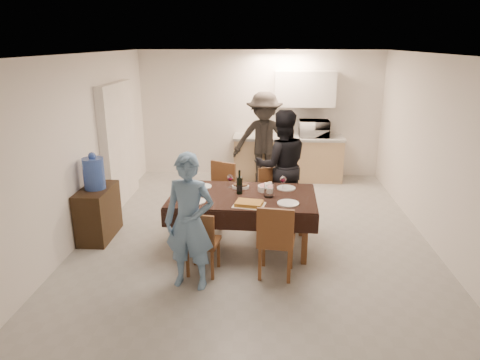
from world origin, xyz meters
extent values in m
cube|color=#9D9E99|center=(0.00, 0.00, 0.00)|extent=(5.00, 6.00, 0.02)
cube|color=white|center=(0.00, 0.00, 2.60)|extent=(5.00, 6.00, 0.02)
cube|color=white|center=(0.00, 3.00, 1.30)|extent=(5.00, 0.02, 2.60)
cube|color=white|center=(0.00, -3.00, 1.30)|extent=(5.00, 0.02, 2.60)
cube|color=white|center=(-2.50, 0.00, 1.30)|extent=(0.02, 6.00, 2.60)
cube|color=white|center=(2.50, 0.00, 1.30)|extent=(0.02, 6.00, 2.60)
cube|color=white|center=(-2.42, 1.20, 1.05)|extent=(0.15, 1.40, 2.10)
cube|color=tan|center=(0.60, 2.68, 0.43)|extent=(2.20, 0.60, 0.86)
cube|color=#A5A5A0|center=(0.60, 2.68, 0.89)|extent=(2.24, 0.64, 0.05)
cube|color=white|center=(0.90, 2.82, 1.85)|extent=(1.20, 0.34, 0.70)
cube|color=black|center=(-0.16, -0.46, 0.74)|extent=(2.00, 1.22, 0.04)
cube|color=brown|center=(-0.16, -0.46, 0.36)|extent=(0.07, 0.07, 0.72)
cube|color=brown|center=(-0.61, -1.21, 0.41)|extent=(0.43, 0.43, 0.05)
cube|color=brown|center=(-0.61, -1.39, 0.64)|extent=(0.38, 0.09, 0.41)
cube|color=brown|center=(0.29, -1.21, 0.46)|extent=(0.48, 0.48, 0.05)
cube|color=brown|center=(0.29, -1.41, 0.72)|extent=(0.43, 0.10, 0.46)
cube|color=brown|center=(-0.61, 0.29, 0.47)|extent=(0.59, 0.59, 0.05)
cube|color=brown|center=(-0.61, 0.09, 0.73)|extent=(0.41, 0.23, 0.47)
cube|color=brown|center=(0.29, 0.29, 0.43)|extent=(0.53, 0.53, 0.05)
cube|color=brown|center=(0.29, 0.10, 0.68)|extent=(0.39, 0.19, 0.43)
cube|color=#302110|center=(-2.28, -0.30, 0.38)|extent=(0.41, 0.82, 0.76)
cylinder|color=#3B5FBD|center=(-2.28, -0.30, 0.98)|extent=(0.30, 0.30, 0.45)
cylinder|color=white|center=(0.19, -0.51, 0.86)|extent=(0.13, 0.13, 0.19)
cube|color=#B58C35|center=(-0.06, -0.84, 0.79)|extent=(0.44, 0.36, 0.05)
cylinder|color=white|center=(0.14, -0.28, 0.80)|extent=(0.20, 0.20, 0.08)
cylinder|color=white|center=(-0.21, -0.18, 0.78)|extent=(0.22, 0.22, 0.04)
cylinder|color=white|center=(-0.76, -0.76, 0.77)|extent=(0.26, 0.26, 0.02)
cylinder|color=white|center=(0.44, -0.76, 0.77)|extent=(0.28, 0.28, 0.02)
cylinder|color=white|center=(-0.76, -0.16, 0.77)|extent=(0.26, 0.26, 0.02)
cylinder|color=white|center=(0.44, -0.16, 0.77)|extent=(0.26, 0.26, 0.02)
imported|color=white|center=(1.11, 2.68, 1.08)|extent=(0.60, 0.41, 0.33)
imported|color=#5F86AE|center=(-0.71, -1.51, 0.80)|extent=(0.64, 0.48, 1.61)
imported|color=black|center=(0.39, 0.59, 0.89)|extent=(0.96, 0.80, 1.78)
imported|color=black|center=(0.10, 2.23, 0.93)|extent=(1.20, 0.69, 1.85)
camera|label=1|loc=(0.14, -5.93, 2.77)|focal=32.00mm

